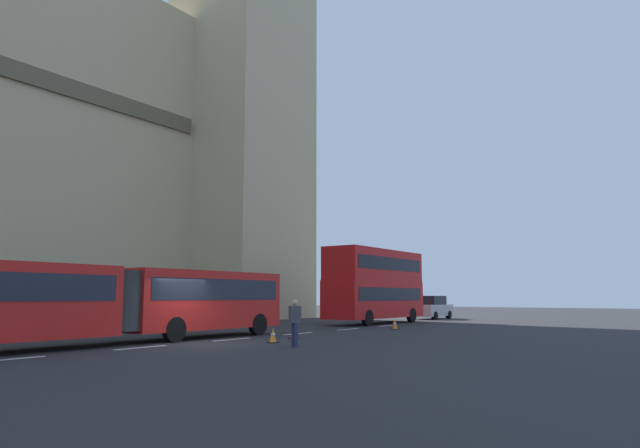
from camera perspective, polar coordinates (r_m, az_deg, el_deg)
ground_plane at (r=22.93m, az=-12.71°, el=-11.67°), size 160.00×160.00×0.00m
lane_centre_marking at (r=22.83m, az=-12.98°, el=-11.67°), size 34.40×0.16×0.01m
articulated_bus at (r=22.99m, az=-20.19°, el=-7.03°), size 17.02×2.54×2.90m
double_decker_bus at (r=38.42m, az=5.65°, el=-5.95°), size 9.55×2.54×4.90m
sedan_lead at (r=46.92m, az=11.26°, el=-8.28°), size 4.40×1.86×1.85m
traffic_cone_west at (r=22.57m, az=-4.77°, el=-11.17°), size 0.36×0.36×0.58m
traffic_cone_middle at (r=24.69m, az=-2.69°, el=-10.86°), size 0.36×0.36×0.58m
traffic_cone_east at (r=31.96m, az=7.57°, el=-10.00°), size 0.36×0.36×0.58m
pedestrian_near_cones at (r=20.55m, az=-2.57°, el=-9.81°), size 0.47×0.40×1.69m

